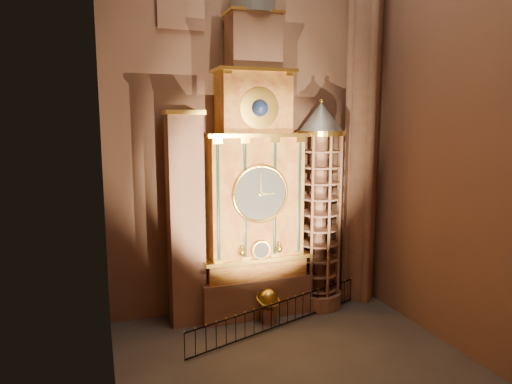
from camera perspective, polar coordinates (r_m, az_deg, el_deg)
name	(u,v)px	position (r m, az deg, el deg)	size (l,w,h in m)	color
floor	(293,359)	(20.10, 4.62, -20.06)	(14.00, 14.00, 0.00)	#383330
wall_back	(247,95)	(23.23, -1.18, 12.04)	(22.00, 22.00, 0.00)	brown
wall_left	(100,81)	(16.09, -18.93, 12.98)	(22.00, 22.00, 0.00)	brown
wall_right	(446,90)	(21.48, 22.71, 11.63)	(22.00, 22.00, 0.00)	brown
astronomical_clock	(253,183)	(22.42, -0.32, 1.09)	(5.60, 2.41, 16.70)	#8C634C
portrait_tower	(186,219)	(21.85, -8.80, -3.30)	(1.80, 1.60, 10.20)	#8C634C
stair_turret	(319,208)	(23.77, 7.90, -1.99)	(2.50, 2.50, 10.80)	#8C634C
gothic_pier	(364,96)	(24.94, 13.30, 11.60)	(2.04, 2.04, 22.00)	#8C634C
celestial_globe	(268,303)	(22.67, 1.50, -13.68)	(1.47, 1.42, 1.71)	#8C634C
iron_railing	(280,314)	(22.35, 2.96, -15.02)	(9.68, 3.34, 1.23)	black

